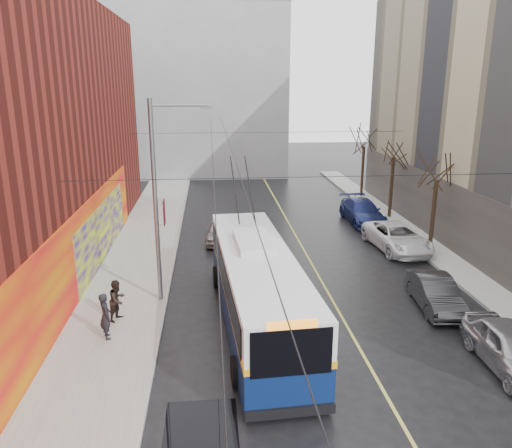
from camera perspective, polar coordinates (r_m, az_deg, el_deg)
The scene contains 20 objects.
ground at distance 15.22m, azimuth 11.85°, elevation -23.73°, with size 140.00×140.00×0.00m, color black.
sidewalk_left at distance 25.36m, azimuth -14.24°, elevation -6.71°, with size 4.00×60.00×0.15m, color gray.
sidewalk_right at distance 28.14m, azimuth 22.52°, elevation -5.17°, with size 2.00×60.00×0.15m, color gray.
lane_line at distance 27.44m, azimuth 6.47°, elevation -4.69°, with size 0.12×50.00×0.01m, color #BFB74C.
building_far at distance 56.15m, azimuth -7.64°, elevation 15.22°, with size 20.50×12.10×18.00m.
streetlight_pole at distance 21.77m, azimuth -11.03°, elevation 2.96°, with size 2.65×0.60×9.00m.
catenary_wires at distance 26.14m, azimuth -2.23°, elevation 8.51°, with size 18.00×60.00×0.22m.
tree_near at distance 30.38m, azimuth 20.08°, elevation 6.18°, with size 3.20×3.20×6.40m.
tree_mid at distance 36.73m, azimuth 15.55°, elevation 8.55°, with size 3.20×3.20×6.68m.
tree_far at distance 43.32m, azimuth 12.30°, elevation 9.67°, with size 3.20×3.20×6.57m.
puddle at distance 15.48m, azimuth -6.31°, elevation -22.64°, with size 2.13×3.04×0.01m, color black.
pigeons_flying at distance 22.01m, azimuth 0.19°, elevation 9.25°, with size 2.31×2.30×0.91m.
trolleybus at distance 20.29m, azimuth 0.15°, elevation -7.13°, with size 3.57×12.88×6.04m.
parked_car_a at distance 19.83m, azimuth 27.07°, elevation -12.52°, with size 1.81×4.51×1.54m, color #A3A3A8.
parked_car_b at distance 23.46m, azimuth 19.81°, elevation -7.42°, with size 1.49×4.27×1.41m, color #2A2A2C.
parked_car_c at distance 30.69m, azimuth 15.82°, elevation -1.45°, with size 2.55×5.53×1.54m, color white.
parked_car_d at distance 36.03m, azimuth 12.05°, elevation 1.41°, with size 2.22×5.46×1.59m, color navy.
following_car at distance 31.18m, azimuth -4.13°, elevation -0.75°, with size 1.62×4.02×1.37m, color #A3A2A7.
pedestrian_a at distance 20.10m, azimuth -16.81°, elevation -10.01°, with size 0.67×0.44×1.84m, color black.
pedestrian_b at distance 21.46m, azimuth -15.55°, elevation -8.36°, with size 0.84×0.65×1.73m, color black.
Camera 1 is at (-3.89, -11.12, 9.65)m, focal length 35.00 mm.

